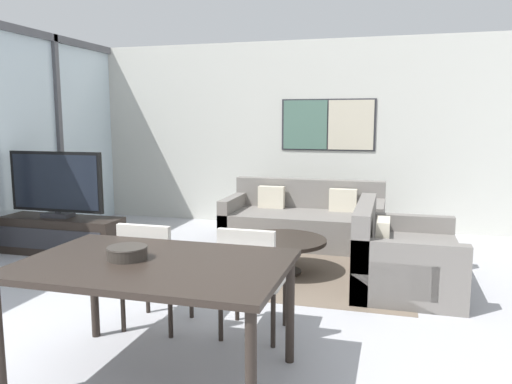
# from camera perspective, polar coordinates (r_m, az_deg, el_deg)

# --- Properties ---
(wall_back) EXTENTS (7.02, 0.09, 2.80)m
(wall_back) POSITION_cam_1_polar(r_m,az_deg,el_deg) (7.72, 3.47, 6.61)
(wall_back) COLOR silver
(wall_back) RESTS_ON ground_plane
(area_rug) EXTENTS (2.74, 1.78, 0.01)m
(area_rug) POSITION_cam_1_polar(r_m,az_deg,el_deg) (5.43, 2.89, -9.17)
(area_rug) COLOR #706051
(area_rug) RESTS_ON ground_plane
(tv_console) EXTENTS (1.59, 0.47, 0.45)m
(tv_console) POSITION_cam_1_polar(r_m,az_deg,el_deg) (6.60, -21.59, -4.61)
(tv_console) COLOR black
(tv_console) RESTS_ON ground_plane
(television) EXTENTS (1.26, 0.20, 0.80)m
(television) POSITION_cam_1_polar(r_m,az_deg,el_deg) (6.49, -21.88, 0.80)
(television) COLOR #2D2D33
(television) RESTS_ON tv_console
(sofa_main) EXTENTS (2.06, 0.99, 0.81)m
(sofa_main) POSITION_cam_1_polar(r_m,az_deg,el_deg) (6.69, 5.55, -3.50)
(sofa_main) COLOR slate
(sofa_main) RESTS_ON ground_plane
(sofa_side) EXTENTS (0.99, 1.40, 0.81)m
(sofa_side) POSITION_cam_1_polar(r_m,az_deg,el_deg) (5.15, 15.93, -7.39)
(sofa_side) COLOR slate
(sofa_side) RESTS_ON ground_plane
(coffee_table) EXTENTS (0.96, 0.96, 0.38)m
(coffee_table) POSITION_cam_1_polar(r_m,az_deg,el_deg) (5.35, 2.91, -6.32)
(coffee_table) COLOR black
(coffee_table) RESTS_ON ground_plane
(dining_table) EXTENTS (1.62, 1.06, 0.78)m
(dining_table) POSITION_cam_1_polar(r_m,az_deg,el_deg) (3.15, -11.54, -9.04)
(dining_table) COLOR black
(dining_table) RESTS_ON ground_plane
(dining_chair_left) EXTENTS (0.46, 0.46, 0.86)m
(dining_chair_left) POSITION_cam_1_polar(r_m,az_deg,el_deg) (4.00, -11.70, -8.38)
(dining_chair_left) COLOR beige
(dining_chair_left) RESTS_ON ground_plane
(dining_chair_centre) EXTENTS (0.46, 0.46, 0.86)m
(dining_chair_centre) POSITION_cam_1_polar(r_m,az_deg,el_deg) (3.77, -0.54, -9.27)
(dining_chair_centre) COLOR beige
(dining_chair_centre) RESTS_ON ground_plane
(fruit_bowl) EXTENTS (0.25, 0.25, 0.08)m
(fruit_bowl) POSITION_cam_1_polar(r_m,az_deg,el_deg) (3.21, -14.50, -6.65)
(fruit_bowl) COLOR #332D28
(fruit_bowl) RESTS_ON dining_table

